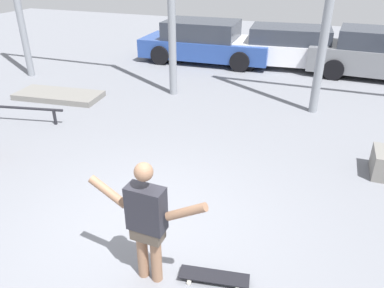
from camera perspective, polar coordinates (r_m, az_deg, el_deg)
The scene contains 8 objects.
ground_plane at distance 5.41m, azimuth -7.08°, elevation -12.56°, with size 36.00×36.00×0.00m, color slate.
skateboarder at distance 4.18m, azimuth -6.89°, elevation -11.32°, with size 1.41×0.22×1.56m.
skateboard at distance 4.65m, azimuth 3.39°, elevation -19.51°, with size 0.85×0.35×0.08m.
manual_pad at distance 10.58m, azimuth -19.62°, elevation 6.99°, with size 2.25×0.94×0.14m, color slate.
grind_rail at distance 9.36m, azimuth -25.56°, elevation 4.78°, with size 2.34×0.53×0.37m.
parked_car_blue at distance 13.47m, azimuth 1.98°, elevation 15.24°, with size 4.52×2.13×1.38m.
parked_car_white at distance 13.20m, azimuth 15.16°, elevation 14.00°, with size 4.73×2.19×1.30m.
parked_car_grey at distance 12.98m, azimuth 27.01°, elevation 12.03°, with size 4.34×2.07×1.42m.
Camera 1 is at (2.06, -3.64, 3.44)m, focal length 35.00 mm.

